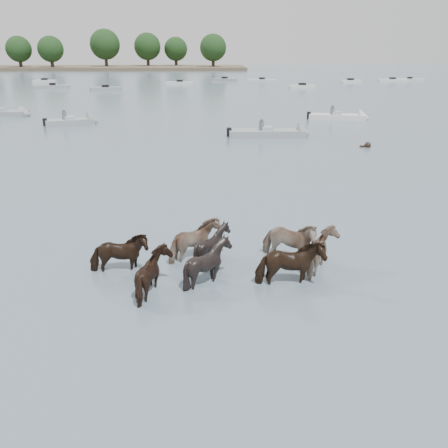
{
  "coord_description": "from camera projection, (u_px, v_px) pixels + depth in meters",
  "views": [
    {
      "loc": [
        -0.32,
        -12.73,
        6.01
      ],
      "look_at": [
        -0.01,
        0.68,
        1.1
      ],
      "focal_mm": 38.3,
      "sensor_mm": 36.0,
      "label": 1
    }
  ],
  "objects": [
    {
      "name": "ground",
      "position": [
        225.0,
        267.0,
        14.02
      ],
      "size": [
        400.0,
        400.0,
        0.0
      ],
      "primitive_type": "plane",
      "color": "#4B5C6C",
      "rests_on": "ground"
    },
    {
      "name": "pony_herd",
      "position": [
        228.0,
        257.0,
        13.56
      ],
      "size": [
        7.37,
        3.9,
        1.53
      ],
      "color": "black",
      "rests_on": "ground"
    },
    {
      "name": "swimming_pony",
      "position": [
        367.0,
        146.0,
        31.25
      ],
      "size": [
        0.72,
        0.44,
        0.44
      ],
      "color": "black",
      "rests_on": "ground"
    },
    {
      "name": "motorboat_a",
      "position": [
        78.0,
        122.0,
        40.75
      ],
      "size": [
        4.67,
        3.12,
        1.92
      ],
      "rotation": [
        0.0,
        0.0,
        0.38
      ],
      "color": "gray",
      "rests_on": "ground"
    },
    {
      "name": "motorboat_b",
      "position": [
        278.0,
        133.0,
        35.09
      ],
      "size": [
        6.18,
        1.68,
        1.92
      ],
      "rotation": [
        0.0,
        0.0,
        0.01
      ],
      "color": "gray",
      "rests_on": "ground"
    },
    {
      "name": "motorboat_c",
      "position": [
        345.0,
        117.0,
        43.5
      ],
      "size": [
        5.67,
        2.41,
        1.92
      ],
      "rotation": [
        0.0,
        0.0,
        -0.15
      ],
      "color": "silver",
      "rests_on": "ground"
    },
    {
      "name": "motorboat_f",
      "position": [
        9.0,
        113.0,
        46.03
      ],
      "size": [
        5.85,
        2.47,
        1.92
      ],
      "rotation": [
        0.0,
        0.0,
        -0.16
      ],
      "color": "gray",
      "rests_on": "ground"
    },
    {
      "name": "distant_flotilla",
      "position": [
        226.0,
        83.0,
        87.66
      ],
      "size": [
        105.94,
        26.73,
        0.93
      ],
      "color": "silver",
      "rests_on": "ground"
    },
    {
      "name": "treeline",
      "position": [
        1.0,
        47.0,
        149.4
      ],
      "size": [
        147.56,
        22.97,
        12.52
      ],
      "color": "#382619",
      "rests_on": "ground"
    }
  ]
}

